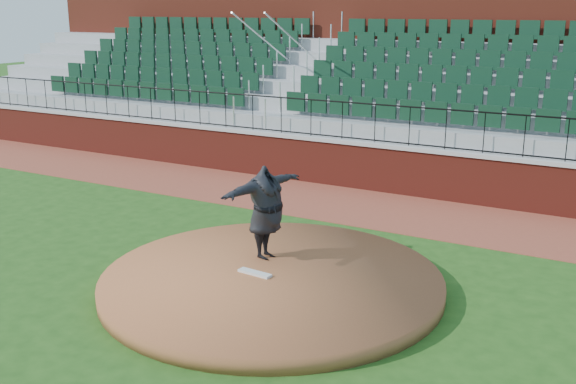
# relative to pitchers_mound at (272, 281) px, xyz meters

# --- Properties ---
(ground) EXTENTS (90.00, 90.00, 0.00)m
(ground) POSITION_rel_pitchers_mound_xyz_m (-0.55, 0.06, -0.12)
(ground) COLOR #204B15
(ground) RESTS_ON ground
(warning_track) EXTENTS (34.00, 3.20, 0.01)m
(warning_track) POSITION_rel_pitchers_mound_xyz_m (-0.55, 5.46, -0.12)
(warning_track) COLOR brown
(warning_track) RESTS_ON ground
(field_wall) EXTENTS (34.00, 0.35, 1.20)m
(field_wall) POSITION_rel_pitchers_mound_xyz_m (-0.55, 7.06, 0.47)
(field_wall) COLOR maroon
(field_wall) RESTS_ON ground
(wall_cap) EXTENTS (34.00, 0.45, 0.10)m
(wall_cap) POSITION_rel_pitchers_mound_xyz_m (-0.55, 7.06, 1.12)
(wall_cap) COLOR #B7B7B7
(wall_cap) RESTS_ON field_wall
(wall_railing) EXTENTS (34.00, 0.05, 1.00)m
(wall_railing) POSITION_rel_pitchers_mound_xyz_m (-0.55, 7.06, 1.67)
(wall_railing) COLOR black
(wall_railing) RESTS_ON wall_cap
(seating_stands) EXTENTS (34.00, 5.10, 4.60)m
(seating_stands) POSITION_rel_pitchers_mound_xyz_m (-0.55, 9.78, 2.18)
(seating_stands) COLOR gray
(seating_stands) RESTS_ON ground
(concourse_wall) EXTENTS (34.00, 0.50, 5.50)m
(concourse_wall) POSITION_rel_pitchers_mound_xyz_m (-0.55, 12.58, 2.62)
(concourse_wall) COLOR maroon
(concourse_wall) RESTS_ON ground
(pitchers_mound) EXTENTS (5.95, 5.95, 0.25)m
(pitchers_mound) POSITION_rel_pitchers_mound_xyz_m (0.00, 0.00, 0.00)
(pitchers_mound) COLOR brown
(pitchers_mound) RESTS_ON ground
(pitching_rubber) EXTENTS (0.65, 0.21, 0.04)m
(pitching_rubber) POSITION_rel_pitchers_mound_xyz_m (-0.27, -0.12, 0.15)
(pitching_rubber) COLOR silver
(pitching_rubber) RESTS_ON pitchers_mound
(pitcher) EXTENTS (0.88, 2.21, 1.75)m
(pitcher) POSITION_rel_pitchers_mound_xyz_m (-0.52, 0.68, 1.00)
(pitcher) COLOR black
(pitcher) RESTS_ON pitchers_mound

